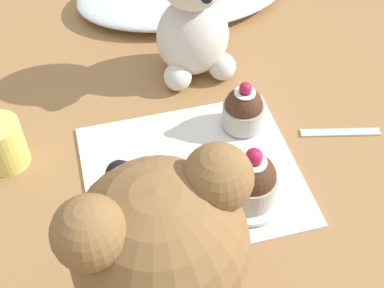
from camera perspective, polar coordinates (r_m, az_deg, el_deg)
ground_plane at (r=0.64m, az=0.00°, el=-3.35°), size 4.00×4.00×0.00m
knitted_placemat at (r=0.64m, az=0.00°, el=-3.18°), size 0.25×0.22×0.01m
teddy_bear_cream at (r=0.72m, az=0.15°, el=13.62°), size 0.11×0.11×0.20m
cupcake_near_cream_bear at (r=0.67m, az=5.50°, el=3.70°), size 0.05×0.05×0.07m
saucer_plate at (r=0.61m, az=6.05°, el=-5.65°), size 0.08×0.08×0.01m
cupcake_near_tan_bear at (r=0.59m, az=6.28°, el=-3.87°), size 0.06×0.06×0.08m
juice_glass at (r=0.67m, az=-19.53°, el=0.02°), size 0.05×0.05×0.06m
teaspoon at (r=0.71m, az=15.55°, el=1.27°), size 0.10×0.03×0.01m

